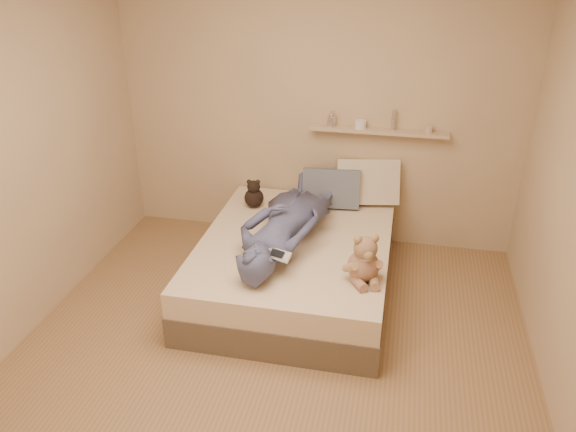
% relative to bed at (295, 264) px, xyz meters
% --- Properties ---
extents(room, '(3.80, 3.80, 3.80)m').
position_rel_bed_xyz_m(room, '(0.00, -0.93, 1.08)').
color(room, '#8D6848').
rests_on(room, ground).
extents(bed, '(1.50, 1.90, 0.45)m').
position_rel_bed_xyz_m(bed, '(0.00, 0.00, 0.00)').
color(bed, brown).
rests_on(bed, floor).
extents(game_console, '(0.21, 0.14, 0.07)m').
position_rel_bed_xyz_m(game_console, '(-0.02, -0.54, 0.40)').
color(game_console, silver).
rests_on(game_console, bed).
extents(teddy_bear, '(0.29, 0.30, 0.37)m').
position_rel_bed_xyz_m(teddy_bear, '(0.58, -0.48, 0.38)').
color(teddy_bear, '#A4765A').
rests_on(teddy_bear, bed).
extents(dark_plush, '(0.17, 0.17, 0.27)m').
position_rel_bed_xyz_m(dark_plush, '(-0.48, 0.52, 0.34)').
color(dark_plush, black).
rests_on(dark_plush, bed).
extents(pillow_cream, '(0.59, 0.38, 0.43)m').
position_rel_bed_xyz_m(pillow_cream, '(0.49, 0.83, 0.43)').
color(pillow_cream, beige).
rests_on(pillow_cream, bed).
extents(pillow_grey, '(0.52, 0.27, 0.36)m').
position_rel_bed_xyz_m(pillow_grey, '(0.18, 0.69, 0.40)').
color(pillow_grey, slate).
rests_on(pillow_grey, bed).
extents(person, '(0.78, 1.59, 0.36)m').
position_rel_bed_xyz_m(person, '(-0.07, -0.04, 0.41)').
color(person, '#444A6C').
rests_on(person, bed).
extents(wall_shelf, '(1.20, 0.12, 0.03)m').
position_rel_bed_xyz_m(wall_shelf, '(0.55, 0.91, 0.88)').
color(wall_shelf, tan).
rests_on(wall_shelf, wall_back).
extents(shelf_bottles, '(0.90, 0.10, 0.19)m').
position_rel_bed_xyz_m(shelf_bottles, '(0.42, 0.91, 0.94)').
color(shelf_bottles, silver).
rests_on(shelf_bottles, wall_shelf).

